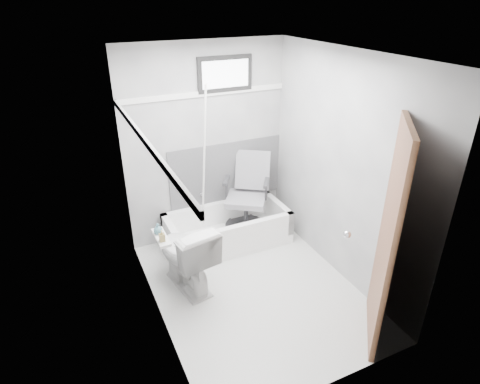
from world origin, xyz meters
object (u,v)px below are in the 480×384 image
door (438,252)px  soap_bottle_b (158,229)px  bathtub (228,228)px  toilet (186,255)px  soap_bottle_a (162,236)px  office_chair (246,194)px

door → soap_bottle_b: 2.35m
bathtub → door: door is taller
toilet → soap_bottle_a: soap_bottle_a is taller
bathtub → office_chair: bearing=10.2°
bathtub → soap_bottle_a: 1.63m
office_chair → door: (0.60, -2.26, 0.40)m
office_chair → soap_bottle_b: bearing=-111.9°
toilet → door: bearing=124.5°
bathtub → toilet: (-0.72, -0.57, 0.18)m
toilet → soap_bottle_a: size_ratio=7.48×
bathtub → soap_bottle_b: size_ratio=14.66×
bathtub → office_chair: 0.48m
office_chair → door: bearing=-41.5°
bathtub → toilet: 0.94m
bathtub → toilet: size_ratio=1.89×
office_chair → soap_bottle_a: 1.72m
toilet → soap_bottle_b: soap_bottle_b is taller
bathtub → door: bearing=-68.3°
bathtub → office_chair: office_chair is taller
bathtub → soap_bottle_a: (-1.04, -1.00, 0.76)m
door → toilet: bearing=134.4°
toilet → door: (1.60, -1.64, 0.61)m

